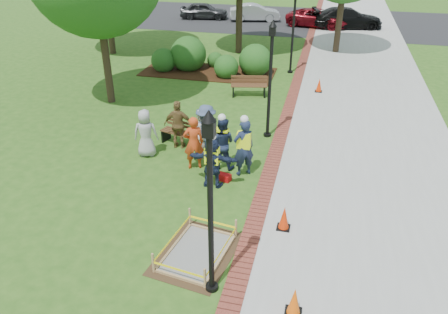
% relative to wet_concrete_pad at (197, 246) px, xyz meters
% --- Properties ---
extents(ground, '(100.00, 100.00, 0.00)m').
position_rel_wet_concrete_pad_xyz_m(ground, '(-0.60, 1.98, -0.23)').
color(ground, '#285116').
rests_on(ground, ground).
extents(sidewalk, '(6.00, 60.00, 0.02)m').
position_rel_wet_concrete_pad_xyz_m(sidewalk, '(4.40, 11.98, -0.22)').
color(sidewalk, '#9E9E99').
rests_on(sidewalk, ground).
extents(brick_edging, '(0.50, 60.00, 0.03)m').
position_rel_wet_concrete_pad_xyz_m(brick_edging, '(1.15, 11.98, -0.22)').
color(brick_edging, maroon).
rests_on(brick_edging, ground).
extents(mulch_bed, '(7.00, 3.00, 0.05)m').
position_rel_wet_concrete_pad_xyz_m(mulch_bed, '(-3.60, 13.98, -0.21)').
color(mulch_bed, '#381E0F').
rests_on(mulch_bed, ground).
extents(parking_lot, '(36.00, 12.00, 0.01)m').
position_rel_wet_concrete_pad_xyz_m(parking_lot, '(-0.60, 28.98, -0.23)').
color(parking_lot, black).
rests_on(parking_lot, ground).
extents(wet_concrete_pad, '(2.02, 2.53, 0.55)m').
position_rel_wet_concrete_pad_xyz_m(wet_concrete_pad, '(0.00, 0.00, 0.00)').
color(wet_concrete_pad, '#47331E').
rests_on(wet_concrete_pad, ground).
extents(bench_near, '(1.59, 0.92, 0.82)m').
position_rel_wet_concrete_pad_xyz_m(bench_near, '(-2.27, 5.52, 0.03)').
color(bench_near, '#4D311A').
rests_on(bench_near, ground).
extents(bench_far, '(1.73, 0.88, 0.89)m').
position_rel_wet_concrete_pad_xyz_m(bench_far, '(-0.84, 11.02, 0.05)').
color(bench_far, brown).
rests_on(bench_far, ground).
extents(cone_front, '(0.35, 0.35, 0.70)m').
position_rel_wet_concrete_pad_xyz_m(cone_front, '(2.47, -1.30, 0.10)').
color(cone_front, black).
rests_on(cone_front, ground).
extents(cone_back, '(0.35, 0.35, 0.69)m').
position_rel_wet_concrete_pad_xyz_m(cone_back, '(1.93, 1.49, 0.10)').
color(cone_back, black).
rests_on(cone_back, ground).
extents(cone_far, '(0.34, 0.34, 0.66)m').
position_rel_wet_concrete_pad_xyz_m(cone_far, '(2.28, 12.30, 0.09)').
color(cone_far, black).
rests_on(cone_far, ground).
extents(toolbox, '(0.48, 0.35, 0.22)m').
position_rel_wet_concrete_pad_xyz_m(toolbox, '(-0.17, 3.49, -0.13)').
color(toolbox, '#AD0D0E').
rests_on(toolbox, ground).
extents(lamp_near, '(0.28, 0.28, 4.26)m').
position_rel_wet_concrete_pad_xyz_m(lamp_near, '(0.65, -1.02, 2.25)').
color(lamp_near, black).
rests_on(lamp_near, ground).
extents(lamp_mid, '(0.28, 0.28, 4.26)m').
position_rel_wet_concrete_pad_xyz_m(lamp_mid, '(0.65, 6.98, 2.25)').
color(lamp_mid, black).
rests_on(lamp_mid, ground).
extents(lamp_far, '(0.28, 0.28, 4.26)m').
position_rel_wet_concrete_pad_xyz_m(lamp_far, '(0.65, 14.98, 2.25)').
color(lamp_far, black).
rests_on(lamp_far, ground).
extents(shrub_a, '(1.31, 1.31, 1.31)m').
position_rel_wet_concrete_pad_xyz_m(shrub_a, '(-6.00, 13.68, -0.23)').
color(shrub_a, '#164F1A').
rests_on(shrub_a, ground).
extents(shrub_b, '(1.92, 1.92, 1.92)m').
position_rel_wet_concrete_pad_xyz_m(shrub_b, '(-4.79, 14.28, -0.23)').
color(shrub_b, '#164F1A').
rests_on(shrub_b, ground).
extents(shrub_c, '(1.26, 1.26, 1.26)m').
position_rel_wet_concrete_pad_xyz_m(shrub_c, '(-2.48, 13.39, -0.23)').
color(shrub_c, '#164F1A').
rests_on(shrub_c, ground).
extents(shrub_d, '(1.71, 1.71, 1.71)m').
position_rel_wet_concrete_pad_xyz_m(shrub_d, '(-1.13, 14.28, -0.23)').
color(shrub_d, '#164F1A').
rests_on(shrub_d, ground).
extents(shrub_e, '(0.89, 0.89, 0.89)m').
position_rel_wet_concrete_pad_xyz_m(shrub_e, '(-3.49, 15.03, -0.23)').
color(shrub_e, '#164F1A').
rests_on(shrub_e, ground).
extents(casual_person_a, '(0.60, 0.47, 1.67)m').
position_rel_wet_concrete_pad_xyz_m(casual_person_a, '(-3.14, 4.47, 0.60)').
color(casual_person_a, '#9E9E9E').
rests_on(casual_person_a, ground).
extents(casual_person_b, '(0.67, 0.56, 1.80)m').
position_rel_wet_concrete_pad_xyz_m(casual_person_b, '(-1.31, 4.04, 0.66)').
color(casual_person_b, '#C13C16').
rests_on(casual_person_b, ground).
extents(casual_person_c, '(0.63, 0.50, 1.70)m').
position_rel_wet_concrete_pad_xyz_m(casual_person_c, '(-1.31, 4.96, 0.61)').
color(casual_person_c, white).
rests_on(casual_person_c, ground).
extents(casual_person_d, '(0.59, 0.42, 1.75)m').
position_rel_wet_concrete_pad_xyz_m(casual_person_d, '(-2.26, 5.31, 0.64)').
color(casual_person_d, brown).
rests_on(casual_person_d, ground).
extents(casual_person_e, '(0.66, 0.50, 1.87)m').
position_rel_wet_concrete_pad_xyz_m(casual_person_e, '(-1.13, 4.90, 0.70)').
color(casual_person_e, '#3A4866').
rests_on(casual_person_e, ground).
extents(hivis_worker_a, '(0.53, 0.35, 1.79)m').
position_rel_wet_concrete_pad_xyz_m(hivis_worker_a, '(-0.44, 3.11, 0.66)').
color(hivis_worker_a, '#192143').
rests_on(hivis_worker_a, ground).
extents(hivis_worker_b, '(0.72, 0.66, 2.03)m').
position_rel_wet_concrete_pad_xyz_m(hivis_worker_b, '(0.33, 4.01, 0.77)').
color(hivis_worker_b, '#1B2546').
rests_on(hivis_worker_b, ground).
extents(hivis_worker_c, '(0.56, 0.37, 1.89)m').
position_rel_wet_concrete_pad_xyz_m(hivis_worker_c, '(-0.43, 4.28, 0.70)').
color(hivis_worker_c, '#1B1D47').
rests_on(hivis_worker_c, ground).
extents(parked_car_a, '(2.52, 4.62, 1.43)m').
position_rel_wet_concrete_pad_xyz_m(parked_car_a, '(-7.78, 27.76, -0.23)').
color(parked_car_a, '#2B2B2E').
rests_on(parked_car_a, ground).
extents(parked_car_b, '(2.88, 4.70, 1.43)m').
position_rel_wet_concrete_pad_xyz_m(parked_car_b, '(-3.59, 27.89, -0.23)').
color(parked_car_b, '#BDBCC2').
rests_on(parked_car_b, ground).
extents(parked_car_c, '(2.77, 4.68, 1.43)m').
position_rel_wet_concrete_pad_xyz_m(parked_car_c, '(1.44, 26.88, -0.23)').
color(parked_car_c, maroon).
rests_on(parked_car_c, ground).
extents(parked_car_d, '(3.19, 5.32, 1.62)m').
position_rel_wet_concrete_pad_xyz_m(parked_car_d, '(3.58, 26.92, -0.23)').
color(parked_car_d, black).
rests_on(parked_car_d, ground).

